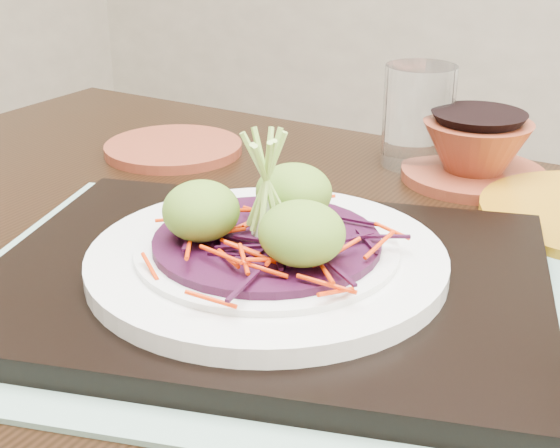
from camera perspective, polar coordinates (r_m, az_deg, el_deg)
The scene contains 11 objects.
dining_table at distance 0.70m, azimuth -0.83°, elevation -9.07°, with size 1.12×0.77×0.68m.
placemat at distance 0.59m, azimuth -0.94°, elevation -5.05°, with size 0.47×0.37×0.00m, color #86AE94.
serving_tray at distance 0.59m, azimuth -0.95°, elevation -4.09°, with size 0.41×0.31×0.02m, color black.
white_plate at distance 0.58m, azimuth -0.96°, elevation -2.50°, with size 0.27×0.27×0.02m.
cabbage_bed at distance 0.57m, azimuth -0.97°, elevation -1.28°, with size 0.17×0.17×0.01m, color #370B26.
carrot_julienne at distance 0.57m, azimuth -0.98°, elevation -0.53°, with size 0.20×0.20×0.01m, color red, non-canonical shape.
guacamole_scoops at distance 0.56m, azimuth -1.02°, elevation 0.89°, with size 0.15×0.13×0.05m.
scallion_garnish at distance 0.55m, azimuth -1.00°, elevation 2.85°, with size 0.06×0.06×0.09m, color #99C74F, non-canonical shape.
terracotta_side_plate at distance 0.91m, azimuth -7.80°, elevation 5.52°, with size 0.16×0.16×0.01m, color maroon.
water_glass at distance 0.87m, azimuth 10.08°, elevation 7.79°, with size 0.08×0.08×0.11m, color white.
terracotta_bowl_set at distance 0.84m, azimuth 14.08°, elevation 4.99°, with size 0.16×0.16×0.06m.
Camera 1 is at (0.23, -0.55, 0.97)m, focal length 50.00 mm.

